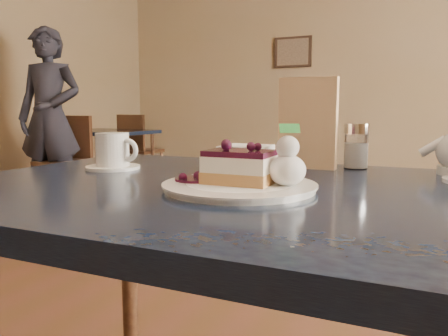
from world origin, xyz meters
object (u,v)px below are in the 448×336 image
at_px(cheesecake_slice, 239,167).
at_px(coffee_set, 114,153).
at_px(bg_table_far_left, 108,188).
at_px(main_table, 249,226).
at_px(dessert_plate, 239,187).
at_px(patron, 50,118).

bearing_deg(cheesecake_slice, coffee_set, 160.76).
bearing_deg(bg_table_far_left, main_table, -42.61).
xyz_separation_m(dessert_plate, cheesecake_slice, (0.00, 0.00, 0.04)).
distance_m(main_table, coffee_set, 0.43).
bearing_deg(coffee_set, main_table, -11.86).
height_order(coffee_set, bg_table_far_left, coffee_set).
bearing_deg(cheesecake_slice, bg_table_far_left, 132.48).
relative_size(main_table, cheesecake_slice, 10.00).
relative_size(main_table, dessert_plate, 4.47).
bearing_deg(main_table, dessert_plate, -90.00).
bearing_deg(bg_table_far_left, patron, -93.18).
height_order(main_table, patron, patron).
bearing_deg(patron, cheesecake_slice, -54.61).
height_order(main_table, cheesecake_slice, cheesecake_slice).
relative_size(coffee_set, patron, 0.08).
bearing_deg(coffee_set, bg_table_far_left, 129.94).
distance_m(main_table, cheesecake_slice, 0.14).
height_order(main_table, bg_table_far_left, main_table).
bearing_deg(cheesecake_slice, main_table, 90.00).
bearing_deg(patron, bg_table_far_left, 67.11).
bearing_deg(patron, coffee_set, -57.07).
bearing_deg(main_table, patron, 141.30).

